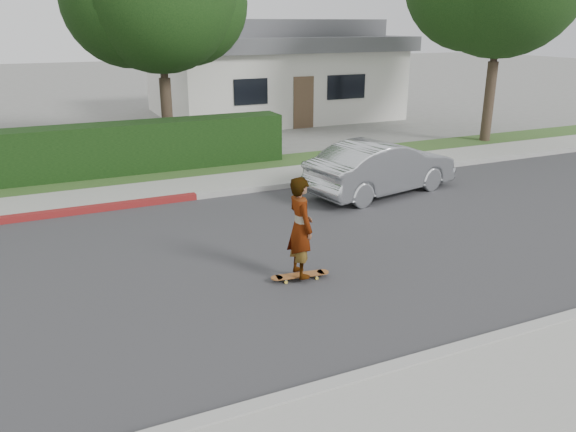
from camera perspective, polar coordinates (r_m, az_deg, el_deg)
name	(u,v)px	position (r m, az deg, el deg)	size (l,w,h in m)	color
ground	(203,268)	(10.19, -8.59, -5.26)	(120.00, 120.00, 0.00)	slate
road	(203,268)	(10.19, -8.59, -5.23)	(60.00, 8.00, 0.01)	#2D2D30
curb_near	(304,396)	(6.81, 1.59, -17.80)	(60.00, 0.20, 0.15)	#9E9E99
curb_far	(155,201)	(13.92, -13.34, 1.46)	(60.00, 0.20, 0.15)	#9E9E99
sidewalk_far	(148,192)	(14.77, -14.04, 2.36)	(60.00, 1.60, 0.12)	gray
planting_strip	(137,178)	(16.30, -15.12, 3.77)	(60.00, 1.60, 0.10)	#2D4C1E
hedge	(15,159)	(16.55, -25.99, 5.23)	(15.00, 1.00, 1.50)	black
house	(270,69)	(27.14, -1.83, 14.67)	(10.60, 8.60, 4.30)	beige
skateboard	(300,275)	(9.59, 1.24, -6.04)	(1.04, 0.33, 0.10)	gold
skateboarder	(301,227)	(9.26, 1.28, -1.13)	(0.63, 0.41, 1.72)	white
car_silver	(382,167)	(14.50, 9.51, 4.91)	(1.44, 4.14, 1.36)	#B5B8BC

